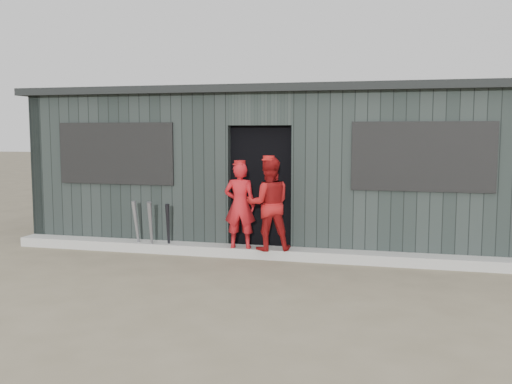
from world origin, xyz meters
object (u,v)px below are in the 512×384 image
(bat_mid, at_px, (151,228))
(player_red_right, at_px, (269,204))
(bat_right, at_px, (168,228))
(dugout, at_px, (279,166))
(player_grey_back, at_px, (303,215))
(bat_left, at_px, (137,226))
(player_red_left, at_px, (240,205))

(bat_mid, height_order, player_red_right, player_red_right)
(bat_mid, bearing_deg, player_red_right, 1.58)
(bat_mid, height_order, bat_right, bat_mid)
(bat_mid, xyz_separation_m, dugout, (1.65, 1.87, 0.87))
(player_grey_back, distance_m, dugout, 1.49)
(bat_right, relative_size, player_red_right, 0.58)
(bat_mid, bearing_deg, dugout, 48.67)
(player_red_right, distance_m, dugout, 1.89)
(bat_left, height_order, player_red_left, player_red_left)
(player_red_left, bearing_deg, player_grey_back, -148.83)
(bat_right, distance_m, player_red_right, 1.68)
(bat_left, bearing_deg, player_grey_back, 13.76)
(player_red_left, xyz_separation_m, dugout, (0.23, 1.79, 0.49))
(bat_right, bearing_deg, player_red_right, -1.83)
(player_grey_back, bearing_deg, bat_right, 31.81)
(bat_left, height_order, player_grey_back, player_grey_back)
(bat_left, xyz_separation_m, player_red_right, (2.15, -0.04, 0.43))
(bat_left, distance_m, bat_right, 0.53)
(dugout, bearing_deg, player_red_left, -97.28)
(bat_left, distance_m, player_red_left, 1.75)
(bat_left, bearing_deg, player_red_right, -1.02)
(bat_mid, distance_m, player_red_left, 1.47)
(player_red_right, bearing_deg, bat_left, -19.80)
(bat_right, height_order, player_red_left, player_red_left)
(player_grey_back, bearing_deg, player_red_right, 73.62)
(bat_left, relative_size, dugout, 0.10)
(bat_right, relative_size, player_grey_back, 0.68)
(player_red_right, bearing_deg, dugout, -101.84)
(player_grey_back, bearing_deg, player_red_left, 51.47)
(player_red_right, bearing_deg, bat_right, -20.60)
(player_grey_back, relative_size, dugout, 0.14)
(player_red_left, relative_size, player_grey_back, 1.11)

